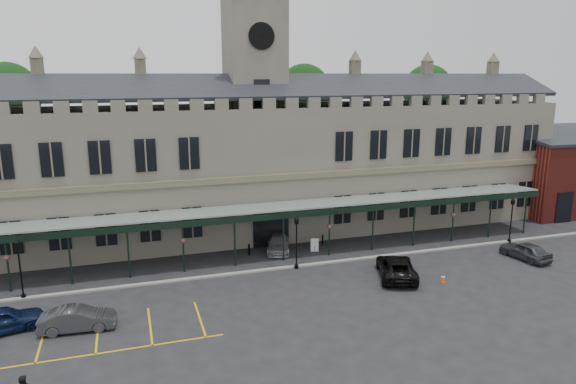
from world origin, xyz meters
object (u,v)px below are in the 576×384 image
object	(u,v)px
traffic_cone	(443,278)
car_taxi	(278,243)
clock_tower	(255,93)
car_right_a	(525,251)
sign_board	(315,245)
lamp_post_mid	(297,237)
lamp_post_left	(19,263)
car_left_b	(78,319)
car_left_a	(3,320)
station_building	(256,165)
lamp_post_right	(512,216)
car_van	(396,267)

from	to	relation	value
traffic_cone	car_taxi	xyz separation A→B (m)	(-9.44, 10.32, 0.36)
clock_tower	car_right_a	world-z (taller)	clock_tower
car_taxi	car_right_a	distance (m)	20.40
car_right_a	car_taxi	bearing A→B (deg)	-32.52
sign_board	lamp_post_mid	bearing A→B (deg)	-113.88
lamp_post_left	car_left_b	bearing A→B (deg)	-56.37
clock_tower	sign_board	size ratio (longest dim) A/B	21.26
sign_board	car_left_a	bearing A→B (deg)	-144.86
car_taxi	car_right_a	bearing A→B (deg)	-5.72
sign_board	car_left_a	world-z (taller)	car_left_a
station_building	lamp_post_mid	size ratio (longest dim) A/B	14.06
lamp_post_mid	car_left_a	size ratio (longest dim) A/B	0.94
lamp_post_left	car_right_a	distance (m)	38.21
lamp_post_mid	car_right_a	xyz separation A→B (m)	(18.55, -3.75, -1.81)
station_building	lamp_post_mid	xyz separation A→B (m)	(0.45, -10.68, -3.94)
lamp_post_right	car_taxi	world-z (taller)	lamp_post_right
lamp_post_mid	car_van	distance (m)	7.85
traffic_cone	car_right_a	size ratio (longest dim) A/B	0.15
clock_tower	lamp_post_left	world-z (taller)	clock_tower
car_left_a	car_left_b	world-z (taller)	car_left_a
clock_tower	car_left_a	bearing A→B (deg)	-141.82
station_building	clock_tower	size ratio (longest dim) A/B	2.42
lamp_post_mid	traffic_cone	xyz separation A→B (m)	(9.31, -5.88, -2.22)
clock_tower	car_left_b	size ratio (longest dim) A/B	5.73
traffic_cone	car_left_a	bearing A→B (deg)	177.02
clock_tower	lamp_post_mid	distance (m)	15.10
clock_tower	traffic_cone	world-z (taller)	clock_tower
clock_tower	car_left_a	size ratio (longest dim) A/B	5.49
lamp_post_left	car_taxi	xyz separation A→B (m)	(19.26, 4.08, -1.88)
clock_tower	car_right_a	size ratio (longest dim) A/B	5.83
lamp_post_mid	station_building	bearing A→B (deg)	92.39
car_left_a	sign_board	bearing A→B (deg)	-86.04
car_left_b	car_taxi	size ratio (longest dim) A/B	0.94
car_left_a	car_taxi	size ratio (longest dim) A/B	0.98
sign_board	car_right_a	size ratio (longest dim) A/B	0.27
lamp_post_mid	lamp_post_right	xyz separation A→B (m)	(20.38, 0.17, -0.06)
car_left_b	station_building	bearing A→B (deg)	-39.21
lamp_post_mid	car_right_a	world-z (taller)	lamp_post_mid
lamp_post_mid	car_left_b	bearing A→B (deg)	-160.65
station_building	lamp_post_left	world-z (taller)	station_building
clock_tower	car_right_a	distance (m)	26.93
lamp_post_right	car_van	world-z (taller)	lamp_post_right
lamp_post_mid	sign_board	xyz separation A→B (m)	(2.73, 3.22, -1.96)
lamp_post_right	sign_board	world-z (taller)	lamp_post_right
station_building	car_right_a	bearing A→B (deg)	-37.22
car_left_a	car_right_a	distance (m)	38.25
lamp_post_mid	car_taxi	world-z (taller)	lamp_post_mid
clock_tower	car_left_b	bearing A→B (deg)	-132.92
clock_tower	lamp_post_right	size ratio (longest dim) A/B	5.96
traffic_cone	lamp_post_mid	bearing A→B (deg)	147.71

